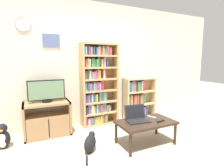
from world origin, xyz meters
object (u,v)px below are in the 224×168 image
Objects in this scene: bookshelf_tall at (97,85)px; remote_near_laptop at (152,117)px; tv_stand at (48,119)px; laptop at (137,117)px; penguin_figurine at (3,137)px; bookshelf_short at (137,99)px; coffee_table at (146,124)px; television at (47,91)px; remote_far_from_laptop at (160,121)px; cat at (90,143)px.

remote_near_laptop is at bearing -61.44° from bookshelf_tall.
laptop reaches higher than tv_stand.
tv_stand is at bearing -55.07° from remote_near_laptop.
penguin_figurine is at bearing 166.15° from laptop.
coffee_table is at bearing -117.69° from bookshelf_short.
tv_stand is at bearing -173.01° from bookshelf_tall.
remote_far_from_laptop is (1.62, -1.21, -0.43)m from television.
tv_stand is 1.89m from remote_near_laptop.
laptop is at bearing -22.08° from remote_near_laptop.
bookshelf_short reaches higher than tv_stand.
remote_far_from_laptop is at bearing -25.79° from laptop.
television is 1.03m from bookshelf_tall.
television is 1.61× the size of penguin_figurine.
laptop is at bearing 33.48° from cat.
laptop is at bearing 144.82° from coffee_table.
bookshelf_short is at bearing 0.96° from bookshelf_tall.
television is at bearing -176.66° from bookshelf_short.
penguin_figurine is (-0.70, -0.22, -0.13)m from tv_stand.
coffee_table is 5.75× the size of remote_near_laptop.
bookshelf_short is at bearing 7.45° from penguin_figurine.
penguin_figurine reaches higher than cat.
penguin_figurine is (-2.13, 0.85, -0.17)m from coffee_table.
penguin_figurine is at bearing 158.32° from coffee_table.
laptop reaches higher than penguin_figurine.
bookshelf_short is 2.42× the size of penguin_figurine.
tv_stand is 0.46× the size of bookshelf_tall.
television is at bearing 40.74° from remote_far_from_laptop.
remote_far_from_laptop is (0.60, -1.31, -0.45)m from bookshelf_tall.
penguin_figurine is (-1.22, 0.68, 0.05)m from cat.
coffee_table is at bearing -28.27° from laptop.
television is (0.01, 0.02, 0.52)m from tv_stand.
bookshelf_short is (2.05, 0.12, -0.37)m from television.
penguin_figurine is (-2.32, 0.75, -0.22)m from remote_near_laptop.
tv_stand is 2.04× the size of laptop.
coffee_table is 2.29m from penguin_figurine.
cat is (-0.79, 0.08, -0.32)m from laptop.
bookshelf_tall reaches higher than remote_far_from_laptop.
bookshelf_short is 1.89m from cat.
laptop is 0.78× the size of cat.
remote_far_from_laptop is 0.41× the size of penguin_figurine.
television reaches higher than tv_stand.
coffee_table is 0.24m from remote_far_from_laptop.
tv_stand is 1.06m from cat.
bookshelf_tall is (1.03, 0.10, 0.03)m from television.
bookshelf_tall reaches higher than coffee_table.
bookshelf_short is 1.35m from laptop.
bookshelf_short is 1.40m from remote_far_from_laptop.
remote_far_from_laptop is at bearing -65.50° from bookshelf_tall.
laptop is 0.99× the size of penguin_figurine.
remote_far_from_laptop is (0.20, -0.12, 0.05)m from coffee_table.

